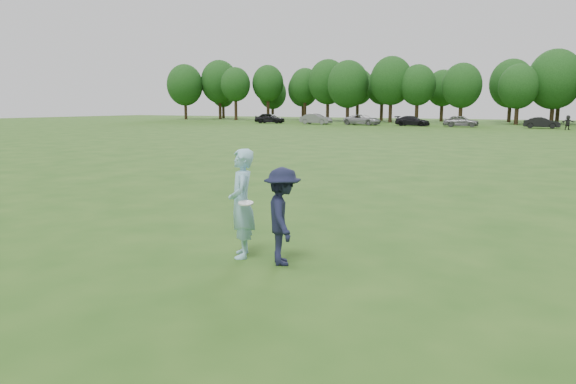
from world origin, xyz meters
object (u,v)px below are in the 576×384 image
(thrower, at_px, (242,204))
(defender, at_px, (283,216))
(player_far_d, at_px, (568,123))
(car_d, at_px, (413,121))
(car_a, at_px, (270,118))
(car_f, at_px, (542,123))
(car_c, at_px, (363,120))
(car_e, at_px, (461,121))
(car_b, at_px, (316,119))

(thrower, bearing_deg, defender, 55.20)
(player_far_d, bearing_deg, car_d, 144.86)
(defender, xyz_separation_m, car_a, (-35.43, 60.64, -0.08))
(car_d, relative_size, car_f, 1.13)
(car_a, relative_size, car_f, 1.13)
(defender, distance_m, car_c, 63.96)
(car_d, bearing_deg, player_far_d, -93.85)
(defender, height_order, car_e, defender)
(car_c, bearing_deg, car_a, 97.67)
(car_b, relative_size, car_f, 1.15)
(defender, xyz_separation_m, car_d, (-13.56, 60.73, -0.20))
(player_far_d, distance_m, car_e, 12.14)
(thrower, distance_m, car_b, 65.73)
(car_c, xyz_separation_m, car_f, (22.40, 0.17, -0.06))
(player_far_d, height_order, car_e, player_far_d)
(car_f, bearing_deg, thrower, 176.15)
(defender, distance_m, player_far_d, 58.30)
(car_f, bearing_deg, car_c, 89.20)
(thrower, bearing_deg, car_c, 165.37)
(car_b, height_order, car_c, car_b)
(thrower, xyz_separation_m, defender, (0.87, -0.03, -0.14))
(thrower, xyz_separation_m, car_d, (-12.69, 60.70, -0.34))
(defender, distance_m, car_f, 60.78)
(thrower, height_order, car_a, thrower)
(car_a, distance_m, car_b, 8.00)
(player_far_d, relative_size, car_a, 0.36)
(car_a, distance_m, car_f, 37.33)
(car_b, bearing_deg, car_f, -86.95)
(thrower, relative_size, defender, 1.16)
(car_f, bearing_deg, car_e, 90.54)
(player_far_d, xyz_separation_m, car_f, (-2.70, 2.63, -0.16))
(car_b, bearing_deg, car_a, 88.44)
(car_a, xyz_separation_m, car_d, (21.87, 0.10, -0.12))
(thrower, height_order, player_far_d, thrower)
(defender, bearing_deg, car_c, -15.40)
(car_e, bearing_deg, car_a, 84.36)
(car_a, bearing_deg, car_f, -95.20)
(car_d, distance_m, car_f, 15.46)
(car_b, relative_size, car_c, 0.89)
(defender, distance_m, car_d, 62.23)
(player_far_d, distance_m, car_c, 25.22)
(defender, distance_m, car_a, 70.23)
(player_far_d, distance_m, car_a, 40.11)
(thrower, xyz_separation_m, car_c, (-19.63, 60.55, -0.28))
(defender, relative_size, player_far_d, 1.04)
(thrower, distance_m, car_e, 60.78)
(car_a, relative_size, car_c, 0.88)
(car_a, bearing_deg, car_b, -98.83)
(car_d, bearing_deg, car_b, 96.71)
(car_a, relative_size, car_e, 1.05)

